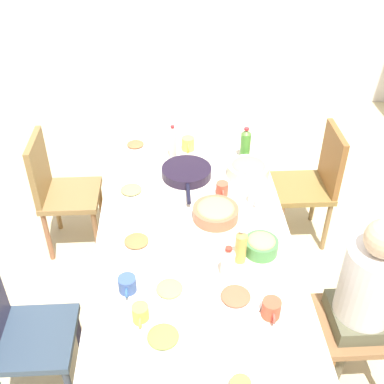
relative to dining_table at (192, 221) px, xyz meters
The scene contains 27 objects.
ground_plane 0.67m from the dining_table, ahead, with size 6.82×6.82×0.00m, color #C2B48E.
dining_table is the anchor object (origin of this frame).
chair_0 1.10m from the dining_table, 123.53° to the right, with size 0.40×0.40×0.90m.
chair_1 1.10m from the dining_table, 123.53° to the left, with size 0.40×0.40×0.90m.
chair_2 1.10m from the dining_table, 56.47° to the left, with size 0.40×0.40×0.90m.
person_2 1.01m from the dining_table, 53.57° to the left, with size 0.30×0.30×1.13m.
chair_3 1.10m from the dining_table, 56.47° to the right, with size 0.40×0.40×0.90m.
plate_0 0.68m from the dining_table, 14.39° to the left, with size 0.25×0.25×0.04m.
plate_1 0.40m from the dining_table, 50.68° to the right, with size 0.24×0.24×0.04m.
plate_2 0.61m from the dining_table, 13.11° to the right, with size 0.23×0.23×0.04m.
plate_3 0.83m from the dining_table, 154.51° to the right, with size 0.21×0.21×0.04m.
plate_4 0.88m from the dining_table, 11.10° to the right, with size 0.25×0.25×0.04m.
plate_5 0.42m from the dining_table, 120.44° to the right, with size 0.23×0.23×0.04m.
bowl_0 0.18m from the dining_table, 68.04° to the left, with size 0.26×0.26×0.09m.
bowl_1 0.49m from the dining_table, 44.88° to the left, with size 0.18×0.18×0.10m.
bowl_2 0.53m from the dining_table, 133.35° to the left, with size 0.27×0.27×0.10m.
serving_pan 0.39m from the dining_table, behind, with size 0.50×0.32×0.06m.
cup_0 0.67m from the dining_table, 30.57° to the right, with size 0.12×0.09×0.08m.
cup_1 0.27m from the dining_table, 130.53° to the left, with size 0.11×0.07×0.09m.
cup_2 0.80m from the dining_table, 19.64° to the right, with size 0.11×0.07×0.09m.
cup_3 0.82m from the dining_table, 22.67° to the left, with size 0.12×0.09×0.09m.
cup_4 0.39m from the dining_table, 100.93° to the left, with size 0.11×0.07×0.09m.
cup_6 0.70m from the dining_table, behind, with size 0.12×0.09×0.09m.
bottle_0 0.62m from the dining_table, behind, with size 0.05×0.05×0.25m.
bottle_1 0.48m from the dining_table, 29.32° to the left, with size 0.06×0.06×0.21m.
bottle_2 0.70m from the dining_table, 145.58° to the left, with size 0.07×0.07×0.23m.
bottle_3 0.54m from the dining_table, 16.34° to the left, with size 0.07×0.07×0.19m.
Camera 1 is at (2.13, -0.11, 2.46)m, focal length 44.51 mm.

